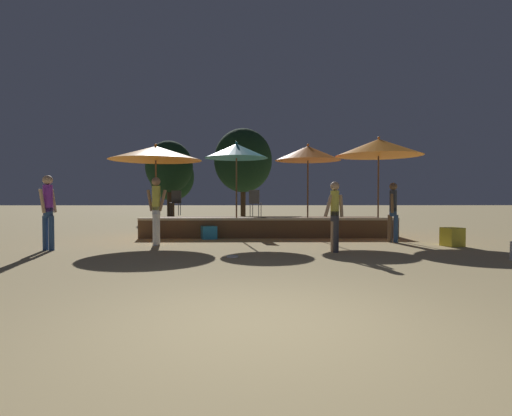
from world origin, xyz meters
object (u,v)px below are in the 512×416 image
(cube_seat_1, at_px, (209,232))
(background_tree_0, at_px, (172,177))
(background_tree_1, at_px, (169,167))
(patio_umbrella_0, at_px, (308,153))
(cube_seat_2, at_px, (452,237))
(person_1, at_px, (335,214))
(patio_umbrella_1, at_px, (156,153))
(patio_umbrella_3, at_px, (379,148))
(bistro_chair_1, at_px, (255,201))
(person_3, at_px, (393,210))
(person_0, at_px, (48,209))
(patio_umbrella_2, at_px, (236,151))
(background_tree_2, at_px, (243,161))
(person_2, at_px, (156,207))
(frisbee_disc, at_px, (232,256))
(bistro_chair_0, at_px, (176,200))

(cube_seat_1, bearing_deg, background_tree_0, 105.70)
(background_tree_1, bearing_deg, patio_umbrella_0, -57.77)
(cube_seat_2, relative_size, person_1, 0.33)
(patio_umbrella_0, relative_size, person_1, 1.81)
(patio_umbrella_1, xyz_separation_m, patio_umbrella_3, (7.13, 0.46, 0.25))
(patio_umbrella_3, height_order, bistro_chair_1, patio_umbrella_3)
(bistro_chair_1, bearing_deg, person_3, 171.34)
(person_0, relative_size, person_3, 1.07)
(patio_umbrella_3, distance_m, person_0, 9.85)
(bistro_chair_1, bearing_deg, patio_umbrella_1, 33.98)
(patio_umbrella_2, relative_size, background_tree_2, 0.61)
(cube_seat_1, height_order, person_2, person_2)
(person_1, bearing_deg, frisbee_disc, -81.96)
(person_3, xyz_separation_m, bistro_chair_1, (-3.99, 1.95, 0.26))
(patio_umbrella_1, relative_size, frisbee_disc, 11.33)
(patio_umbrella_2, relative_size, frisbee_disc, 11.79)
(bistro_chair_0, bearing_deg, person_1, -43.33)
(cube_seat_1, distance_m, frisbee_disc, 3.98)
(patio_umbrella_1, relative_size, person_0, 1.61)
(patio_umbrella_1, height_order, person_0, patio_umbrella_1)
(background_tree_0, bearing_deg, bistro_chair_1, -67.13)
(background_tree_2, bearing_deg, patio_umbrella_1, -104.91)
(person_0, xyz_separation_m, person_2, (2.42, 1.00, 0.00))
(background_tree_2, bearing_deg, bistro_chair_1, -86.44)
(bistro_chair_1, bearing_deg, person_2, 60.72)
(person_2, bearing_deg, bistro_chair_1, 142.63)
(frisbee_disc, height_order, background_tree_1, background_tree_1)
(patio_umbrella_0, xyz_separation_m, person_2, (-4.43, -2.06, -1.70))
(person_1, relative_size, bistro_chair_1, 1.87)
(person_1, bearing_deg, patio_umbrella_1, -131.84)
(cube_seat_1, relative_size, bistro_chair_1, 0.63)
(cube_seat_1, relative_size, background_tree_1, 0.12)
(cube_seat_2, bearing_deg, person_0, -176.27)
(cube_seat_2, bearing_deg, background_tree_0, 124.56)
(frisbee_disc, bearing_deg, person_1, 18.28)
(person_0, height_order, background_tree_2, background_tree_2)
(person_3, distance_m, frisbee_disc, 5.42)
(patio_umbrella_3, bearing_deg, cube_seat_2, -63.30)
(background_tree_1, bearing_deg, bistro_chair_1, -63.90)
(patio_umbrella_0, height_order, cube_seat_1, patio_umbrella_0)
(cube_seat_1, bearing_deg, background_tree_1, 107.44)
(patio_umbrella_1, bearing_deg, person_3, -8.18)
(person_3, distance_m, bistro_chair_0, 7.45)
(frisbee_disc, bearing_deg, patio_umbrella_1, 123.58)
(bistro_chair_1, height_order, frisbee_disc, bistro_chair_1)
(bistro_chair_1, relative_size, frisbee_disc, 3.42)
(patio_umbrella_2, bearing_deg, cube_seat_1, -160.86)
(patio_umbrella_1, xyz_separation_m, frisbee_disc, (2.55, -3.84, -2.66))
(patio_umbrella_1, xyz_separation_m, background_tree_1, (-1.76, 10.86, 0.39))
(patio_umbrella_0, relative_size, cube_seat_2, 5.51)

